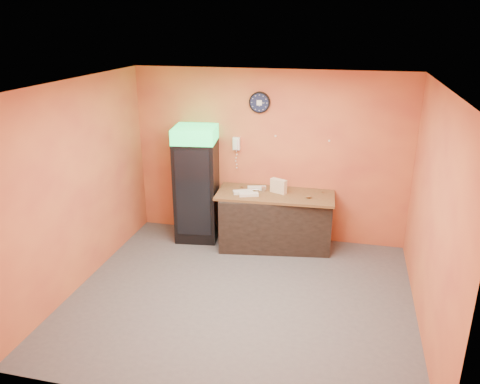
% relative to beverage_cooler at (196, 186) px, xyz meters
% --- Properties ---
extents(floor, '(4.50, 4.50, 0.00)m').
position_rel_beverage_cooler_xyz_m(floor, '(1.14, -1.61, -0.93)').
color(floor, '#47474C').
rests_on(floor, ground).
extents(back_wall, '(4.50, 0.02, 2.80)m').
position_rel_beverage_cooler_xyz_m(back_wall, '(1.14, 0.39, 0.47)').
color(back_wall, orange).
rests_on(back_wall, floor).
extents(left_wall, '(0.02, 4.00, 2.80)m').
position_rel_beverage_cooler_xyz_m(left_wall, '(-1.11, -1.61, 0.47)').
color(left_wall, orange).
rests_on(left_wall, floor).
extents(right_wall, '(0.02, 4.00, 2.80)m').
position_rel_beverage_cooler_xyz_m(right_wall, '(3.39, -1.61, 0.47)').
color(right_wall, orange).
rests_on(right_wall, floor).
extents(ceiling, '(4.50, 4.00, 0.02)m').
position_rel_beverage_cooler_xyz_m(ceiling, '(1.14, -1.61, 1.87)').
color(ceiling, white).
rests_on(ceiling, back_wall).
extents(beverage_cooler, '(0.75, 0.76, 1.91)m').
position_rel_beverage_cooler_xyz_m(beverage_cooler, '(0.00, 0.00, 0.00)').
color(beverage_cooler, black).
rests_on(beverage_cooler, floor).
extents(prep_counter, '(1.84, 1.03, 0.87)m').
position_rel_beverage_cooler_xyz_m(prep_counter, '(1.33, 0.01, -0.50)').
color(prep_counter, black).
rests_on(prep_counter, floor).
extents(wall_clock, '(0.34, 0.06, 0.34)m').
position_rel_beverage_cooler_xyz_m(wall_clock, '(0.98, 0.36, 1.35)').
color(wall_clock, black).
rests_on(wall_clock, back_wall).
extents(wall_phone, '(0.11, 0.10, 0.21)m').
position_rel_beverage_cooler_xyz_m(wall_phone, '(0.61, 0.34, 0.66)').
color(wall_phone, white).
rests_on(wall_phone, back_wall).
extents(butcher_paper, '(1.89, 0.89, 0.04)m').
position_rel_beverage_cooler_xyz_m(butcher_paper, '(1.33, 0.01, -0.04)').
color(butcher_paper, brown).
rests_on(butcher_paper, prep_counter).
extents(sub_roll_stack, '(0.28, 0.19, 0.22)m').
position_rel_beverage_cooler_xyz_m(sub_roll_stack, '(1.37, 0.05, 0.09)').
color(sub_roll_stack, beige).
rests_on(sub_roll_stack, butcher_paper).
extents(wrapped_sandwich_left, '(0.33, 0.24, 0.04)m').
position_rel_beverage_cooler_xyz_m(wrapped_sandwich_left, '(0.82, -0.10, -0.00)').
color(wrapped_sandwich_left, silver).
rests_on(wrapped_sandwich_left, butcher_paper).
extents(wrapped_sandwich_mid, '(0.32, 0.21, 0.04)m').
position_rel_beverage_cooler_xyz_m(wrapped_sandwich_mid, '(0.94, -0.19, -0.00)').
color(wrapped_sandwich_mid, silver).
rests_on(wrapped_sandwich_mid, butcher_paper).
extents(wrapped_sandwich_right, '(0.32, 0.18, 0.04)m').
position_rel_beverage_cooler_xyz_m(wrapped_sandwich_right, '(1.00, 0.13, -0.00)').
color(wrapped_sandwich_right, silver).
rests_on(wrapped_sandwich_right, butcher_paper).
extents(kitchen_tool, '(0.07, 0.07, 0.07)m').
position_rel_beverage_cooler_xyz_m(kitchen_tool, '(1.12, 0.07, 0.01)').
color(kitchen_tool, silver).
rests_on(kitchen_tool, butcher_paper).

